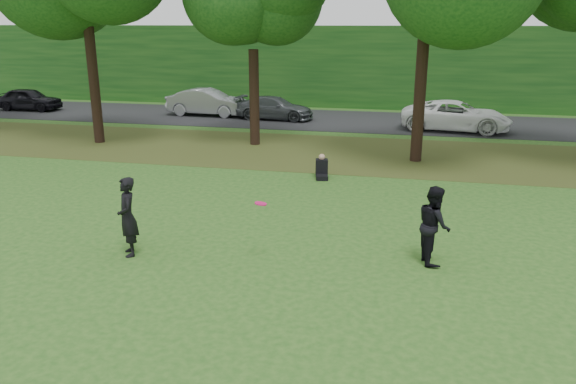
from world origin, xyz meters
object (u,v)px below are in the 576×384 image
object	(u,v)px
player_left	(128,217)
frisbee	(261,204)
player_right	(434,225)
seated_person	(322,169)

from	to	relation	value
player_left	frisbee	xyz separation A→B (m)	(3.13, 0.21, 0.48)
player_right	frisbee	xyz separation A→B (m)	(-3.76, -0.89, 0.52)
player_left	seated_person	size ratio (longest dim) A/B	2.25
frisbee	seated_person	size ratio (longest dim) A/B	0.45
player_left	player_right	xyz separation A→B (m)	(6.89, 1.11, -0.04)
player_right	frisbee	distance (m)	3.90
player_right	seated_person	bearing A→B (deg)	14.99
player_right	frisbee	world-z (taller)	player_right
player_left	player_right	size ratio (longest dim) A/B	1.05
frisbee	seated_person	bearing A→B (deg)	88.78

